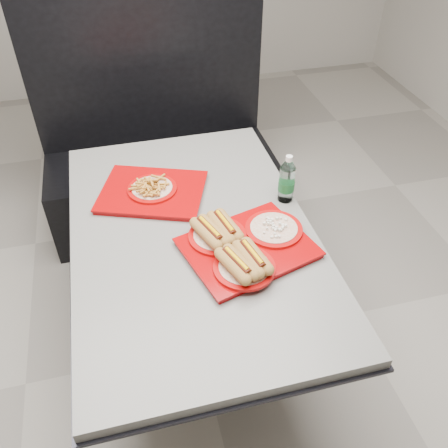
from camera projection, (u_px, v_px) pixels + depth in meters
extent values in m
plane|color=#A19B90|center=(199.00, 347.00, 2.29)|extent=(6.00, 6.00, 0.00)
cylinder|color=black|center=(199.00, 344.00, 2.27)|extent=(0.52, 0.52, 0.05)
cylinder|color=black|center=(196.00, 295.00, 2.04)|extent=(0.11, 0.11, 0.66)
cube|color=black|center=(193.00, 239.00, 1.83)|extent=(0.92, 1.42, 0.01)
cube|color=slate|center=(192.00, 234.00, 1.81)|extent=(0.90, 1.40, 0.04)
cube|color=black|center=(163.00, 188.00, 2.89)|extent=(1.30, 0.55, 0.45)
cube|color=black|center=(148.00, 82.00, 2.69)|extent=(1.30, 0.10, 1.10)
cube|color=#970405|center=(248.00, 249.00, 1.71)|extent=(0.50, 0.44, 0.02)
cube|color=#970405|center=(248.00, 247.00, 1.70)|extent=(0.52, 0.45, 0.01)
cylinder|color=#A10605|center=(244.00, 268.00, 1.61)|extent=(0.21, 0.21, 0.01)
cylinder|color=beige|center=(244.00, 266.00, 1.60)|extent=(0.18, 0.18, 0.00)
cylinder|color=#A10605|center=(217.00, 236.00, 1.73)|extent=(0.21, 0.21, 0.01)
cylinder|color=beige|center=(217.00, 235.00, 1.73)|extent=(0.18, 0.18, 0.00)
cylinder|color=#A10605|center=(274.00, 229.00, 1.76)|extent=(0.21, 0.21, 0.01)
cylinder|color=beige|center=(274.00, 228.00, 1.75)|extent=(0.18, 0.18, 0.00)
cube|color=#970405|center=(153.00, 193.00, 1.97)|extent=(0.50, 0.44, 0.02)
cube|color=#970405|center=(152.00, 191.00, 1.96)|extent=(0.51, 0.45, 0.01)
cylinder|color=#A10605|center=(152.00, 189.00, 1.95)|extent=(0.20, 0.20, 0.01)
cylinder|color=beige|center=(152.00, 188.00, 1.95)|extent=(0.17, 0.17, 0.00)
cylinder|color=silver|center=(286.00, 184.00, 1.90)|extent=(0.06, 0.06, 0.15)
cylinder|color=#175E29|center=(286.00, 186.00, 1.90)|extent=(0.07, 0.07, 0.04)
cone|color=silver|center=(289.00, 165.00, 1.84)|extent=(0.06, 0.06, 0.03)
cylinder|color=silver|center=(289.00, 159.00, 1.82)|extent=(0.03, 0.03, 0.02)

